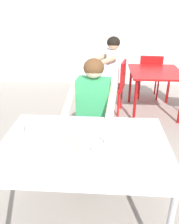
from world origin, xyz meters
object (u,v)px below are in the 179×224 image
object	(u,v)px
drinking_cup	(20,128)
chair_foreground	(95,119)
thali_tray	(86,144)
chair_red_far	(149,74)
patron_background	(107,69)
chair_red_left	(116,83)
table_foreground	(84,151)
table_background_red	(155,76)
diner_foreground	(92,109)

from	to	relation	value
drinking_cup	chair_foreground	bearing A→B (deg)	54.98
thali_tray	drinking_cup	xyz separation A→B (m)	(-0.54, 0.13, 0.05)
chair_foreground	chair_red_far	world-z (taller)	chair_foreground
chair_foreground	patron_background	world-z (taller)	patron_background
drinking_cup	chair_foreground	xyz separation A→B (m)	(0.57, 0.81, -0.32)
thali_tray	chair_red_left	distance (m)	2.28
table_foreground	thali_tray	distance (m)	0.08
chair_foreground	table_background_red	xyz separation A→B (m)	(0.92, 1.36, 0.13)
drinking_cup	chair_foreground	world-z (taller)	chair_foreground
diner_foreground	table_background_red	size ratio (longest dim) A/B	1.32
table_foreground	chair_foreground	xyz separation A→B (m)	(0.04, 0.92, -0.19)
drinking_cup	chair_red_far	world-z (taller)	drinking_cup
drinking_cup	patron_background	bearing A→B (deg)	72.06
thali_tray	drinking_cup	bearing A→B (deg)	166.79
diner_foreground	table_background_red	xyz separation A→B (m)	(0.95, 1.58, -0.10)
table_foreground	drinking_cup	distance (m)	0.55
drinking_cup	patron_background	world-z (taller)	patron_background
chair_foreground	chair_red_left	world-z (taller)	chair_red_left
table_foreground	chair_foreground	bearing A→B (deg)	87.46
table_foreground	diner_foreground	size ratio (longest dim) A/B	1.04
diner_foreground	table_background_red	world-z (taller)	diner_foreground
thali_tray	chair_red_far	distance (m)	3.10
table_foreground	thali_tray	xyz separation A→B (m)	(0.01, -0.01, 0.08)
thali_tray	table_background_red	size ratio (longest dim) A/B	0.32
drinking_cup	chair_red_left	distance (m)	2.30
drinking_cup	chair_red_far	size ratio (longest dim) A/B	0.13
chair_foreground	table_background_red	bearing A→B (deg)	55.83
chair_red_left	chair_red_far	distance (m)	0.96
chair_red_far	patron_background	bearing A→B (deg)	-141.93
table_foreground	chair_red_left	size ratio (longest dim) A/B	1.45
table_foreground	chair_red_far	bearing A→B (deg)	71.27
table_foreground	drinking_cup	xyz separation A→B (m)	(-0.52, 0.12, 0.12)
thali_tray	table_background_red	distance (m)	2.49
thali_tray	chair_foreground	xyz separation A→B (m)	(0.03, 0.93, -0.27)
chair_foreground	chair_red_left	xyz separation A→B (m)	(0.29, 1.31, 0.01)
chair_foreground	chair_red_left	distance (m)	1.34
table_background_red	chair_red_far	distance (m)	0.65
chair_foreground	table_background_red	distance (m)	1.65
table_foreground	patron_background	size ratio (longest dim) A/B	1.02
chair_red_left	diner_foreground	bearing A→B (deg)	-101.62
table_foreground	chair_red_far	distance (m)	3.09
diner_foreground	patron_background	bearing A→B (deg)	84.32
diner_foreground	table_background_red	bearing A→B (deg)	59.12
chair_foreground	table_background_red	world-z (taller)	chair_foreground
thali_tray	diner_foreground	bearing A→B (deg)	89.58
thali_tray	patron_background	distance (m)	2.30
chair_foreground	table_background_red	size ratio (longest dim) A/B	0.93
thali_tray	diner_foreground	size ratio (longest dim) A/B	0.24
drinking_cup	chair_red_far	distance (m)	3.21
table_foreground	chair_red_left	world-z (taller)	chair_red_left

